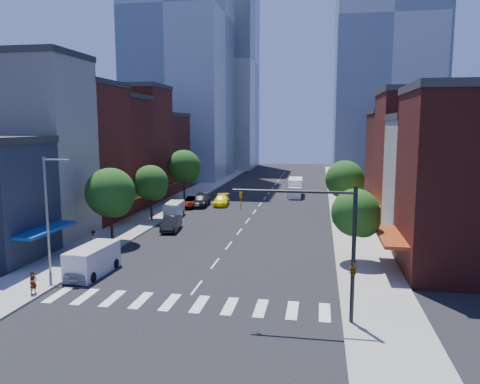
% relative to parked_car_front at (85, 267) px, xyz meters
% --- Properties ---
extents(ground, '(220.00, 220.00, 0.00)m').
position_rel_parked_car_front_xyz_m(ground, '(9.07, -0.98, -0.79)').
color(ground, black).
rests_on(ground, ground).
extents(sidewalk_left, '(5.00, 120.00, 0.15)m').
position_rel_parked_car_front_xyz_m(sidewalk_left, '(-3.43, 39.02, -0.72)').
color(sidewalk_left, gray).
rests_on(sidewalk_left, ground).
extents(sidewalk_right, '(5.00, 120.00, 0.15)m').
position_rel_parked_car_front_xyz_m(sidewalk_right, '(21.57, 39.02, -0.72)').
color(sidewalk_right, gray).
rests_on(sidewalk_right, ground).
extents(crosswalk, '(19.00, 3.00, 0.01)m').
position_rel_parked_car_front_xyz_m(crosswalk, '(9.07, -3.98, -0.79)').
color(crosswalk, silver).
rests_on(crosswalk, ground).
extents(bldg_left_1, '(12.00, 8.00, 18.00)m').
position_rel_parked_car_front_xyz_m(bldg_left_1, '(-11.93, 11.02, 8.21)').
color(bldg_left_1, beige).
rests_on(bldg_left_1, ground).
extents(bldg_left_2, '(12.00, 9.00, 16.00)m').
position_rel_parked_car_front_xyz_m(bldg_left_2, '(-11.93, 19.52, 7.21)').
color(bldg_left_2, '#571914').
rests_on(bldg_left_2, ground).
extents(bldg_left_3, '(12.00, 8.00, 15.00)m').
position_rel_parked_car_front_xyz_m(bldg_left_3, '(-11.93, 28.02, 6.71)').
color(bldg_left_3, '#4C1813').
rests_on(bldg_left_3, ground).
extents(bldg_left_4, '(12.00, 9.00, 17.00)m').
position_rel_parked_car_front_xyz_m(bldg_left_4, '(-11.93, 36.52, 7.71)').
color(bldg_left_4, '#571914').
rests_on(bldg_left_4, ground).
extents(bldg_left_5, '(12.00, 10.00, 13.00)m').
position_rel_parked_car_front_xyz_m(bldg_left_5, '(-11.93, 46.02, 5.71)').
color(bldg_left_5, '#4C1813').
rests_on(bldg_left_5, ground).
extents(bldg_right_1, '(12.00, 8.00, 12.00)m').
position_rel_parked_car_front_xyz_m(bldg_right_1, '(30.07, 14.02, 5.21)').
color(bldg_right_1, beige).
rests_on(bldg_right_1, ground).
extents(bldg_right_2, '(12.00, 10.00, 15.00)m').
position_rel_parked_car_front_xyz_m(bldg_right_2, '(30.07, 23.02, 6.71)').
color(bldg_right_2, '#571914').
rests_on(bldg_right_2, ground).
extents(bldg_right_3, '(12.00, 10.00, 13.00)m').
position_rel_parked_car_front_xyz_m(bldg_right_3, '(30.07, 33.02, 5.71)').
color(bldg_right_3, '#4C1813').
rests_on(bldg_right_3, ground).
extents(tower_nw, '(20.00, 22.00, 70.00)m').
position_rel_parked_car_front_xyz_m(tower_nw, '(-12.93, 69.02, 34.21)').
color(tower_nw, '#8C99A8').
rests_on(tower_nw, ground).
extents(tower_ne, '(18.00, 20.00, 60.00)m').
position_rel_parked_car_front_xyz_m(tower_ne, '(29.07, 61.02, 29.21)').
color(tower_ne, '#9EA5AD').
rests_on(tower_ne, ground).
extents(tower_far_w, '(18.00, 18.00, 56.00)m').
position_rel_parked_car_front_xyz_m(tower_far_w, '(-8.93, 94.02, 27.21)').
color(tower_far_w, '#9EA5AD').
rests_on(tower_far_w, ground).
extents(traffic_signal, '(7.24, 2.24, 8.00)m').
position_rel_parked_car_front_xyz_m(traffic_signal, '(19.02, -5.48, 3.36)').
color(traffic_signal, black).
rests_on(traffic_signal, sidewalk_right).
extents(streetlight, '(2.25, 0.25, 9.00)m').
position_rel_parked_car_front_xyz_m(streetlight, '(-2.73, 0.02, 4.48)').
color(streetlight, slate).
rests_on(streetlight, sidewalk_left).
extents(tree_left_near, '(4.80, 4.80, 7.30)m').
position_rel_parked_car_front_xyz_m(tree_left_near, '(-2.27, 9.94, 4.07)').
color(tree_left_near, black).
rests_on(tree_left_near, sidewalk_left).
extents(tree_left_mid, '(4.20, 4.20, 6.65)m').
position_rel_parked_car_front_xyz_m(tree_left_mid, '(-2.27, 20.94, 3.73)').
color(tree_left_mid, black).
rests_on(tree_left_mid, sidewalk_left).
extents(tree_left_far, '(5.00, 5.00, 7.75)m').
position_rel_parked_car_front_xyz_m(tree_left_far, '(-2.27, 34.94, 4.41)').
color(tree_left_far, black).
rests_on(tree_left_far, sidewalk_left).
extents(tree_right_near, '(4.00, 4.00, 6.20)m').
position_rel_parked_car_front_xyz_m(tree_right_near, '(20.73, 6.94, 3.40)').
color(tree_right_near, black).
rests_on(tree_right_near, sidewalk_right).
extents(tree_right_far, '(4.60, 4.60, 7.20)m').
position_rel_parked_car_front_xyz_m(tree_right_far, '(20.73, 24.94, 4.07)').
color(tree_right_far, black).
rests_on(tree_right_far, sidewalk_right).
extents(parked_car_front, '(2.34, 4.82, 1.58)m').
position_rel_parked_car_front_xyz_m(parked_car_front, '(0.00, 0.00, 0.00)').
color(parked_car_front, '#ADACB1').
rests_on(parked_car_front, ground).
extents(parked_car_second, '(2.31, 5.00, 1.59)m').
position_rel_parked_car_front_xyz_m(parked_car_second, '(1.57, 16.36, 0.00)').
color(parked_car_second, black).
rests_on(parked_car_second, ground).
extents(parked_car_third, '(3.13, 5.65, 1.49)m').
position_rel_parked_car_front_xyz_m(parked_car_third, '(-0.43, 31.06, -0.04)').
color(parked_car_third, '#999999').
rests_on(parked_car_third, ground).
extents(parked_car_rear, '(2.54, 5.76, 1.64)m').
position_rel_parked_car_front_xyz_m(parked_car_rear, '(0.82, 31.99, 0.03)').
color(parked_car_rear, black).
rests_on(parked_car_rear, ground).
extents(cargo_van_near, '(2.37, 5.33, 2.23)m').
position_rel_parked_car_front_xyz_m(cargo_van_near, '(0.29, 0.57, 0.31)').
color(cargo_van_near, silver).
rests_on(cargo_van_near, ground).
extents(cargo_van_far, '(2.16, 4.63, 1.91)m').
position_rel_parked_car_front_xyz_m(cargo_van_far, '(-0.42, 23.58, 0.15)').
color(cargo_van_far, silver).
rests_on(cargo_van_far, ground).
extents(taxi, '(2.50, 5.21, 1.47)m').
position_rel_parked_car_front_xyz_m(taxi, '(3.64, 33.21, -0.06)').
color(taxi, yellow).
rests_on(taxi, ground).
extents(traffic_car_oncoming, '(1.91, 4.24, 1.35)m').
position_rel_parked_car_front_xyz_m(traffic_car_oncoming, '(13.49, 45.21, -0.12)').
color(traffic_car_oncoming, black).
rests_on(traffic_car_oncoming, ground).
extents(traffic_car_far, '(1.57, 3.77, 1.28)m').
position_rel_parked_car_front_xyz_m(traffic_car_far, '(13.19, 61.78, -0.15)').
color(traffic_car_far, '#999999').
rests_on(traffic_car_far, ground).
extents(box_truck, '(2.38, 7.24, 2.89)m').
position_rel_parked_car_front_xyz_m(box_truck, '(13.74, 43.71, 0.58)').
color(box_truck, white).
rests_on(box_truck, ground).
extents(pedestrian_near, '(0.53, 0.65, 1.54)m').
position_rel_parked_car_front_xyz_m(pedestrian_near, '(-1.43, -4.41, 0.13)').
color(pedestrian_near, '#999999').
rests_on(pedestrian_near, sidewalk_left).
extents(pedestrian_far, '(1.09, 1.17, 1.91)m').
position_rel_parked_car_front_xyz_m(pedestrian_far, '(-2.63, 6.49, 0.31)').
color(pedestrian_far, '#999999').
rests_on(pedestrian_far, sidewalk_left).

